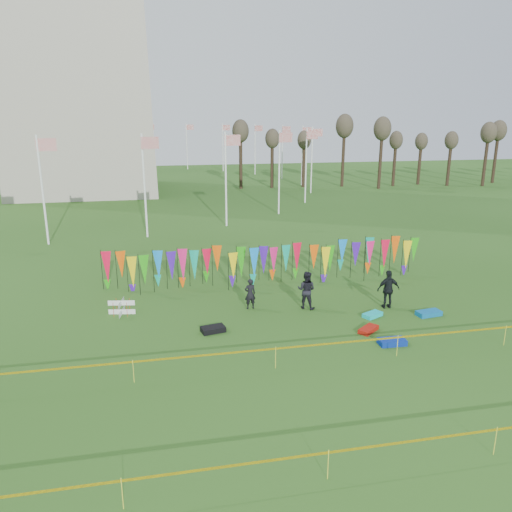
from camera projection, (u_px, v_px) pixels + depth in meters
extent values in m
plane|color=#254D15|center=(307.00, 343.00, 21.15)|extent=(160.00, 160.00, 0.00)
cylinder|color=white|center=(302.00, 156.00, 68.02)|extent=(0.16, 0.16, 8.00)
plane|color=#B41313|center=(307.00, 131.00, 67.23)|extent=(1.40, 0.00, 1.40)
cylinder|color=white|center=(282.00, 152.00, 74.67)|extent=(0.16, 0.16, 8.00)
plane|color=#B41313|center=(286.00, 129.00, 73.88)|extent=(1.40, 0.00, 1.40)
cylinder|color=white|center=(255.00, 149.00, 80.50)|extent=(0.16, 0.16, 8.00)
plane|color=#B41313|center=(259.00, 128.00, 79.71)|extent=(1.40, 0.00, 1.40)
cylinder|color=white|center=(223.00, 148.00, 85.11)|extent=(0.16, 0.16, 8.00)
plane|color=#B41313|center=(226.00, 128.00, 84.33)|extent=(1.40, 0.00, 1.40)
cylinder|color=white|center=(187.00, 146.00, 88.19)|extent=(0.16, 0.16, 8.00)
plane|color=#B41313|center=(190.00, 127.00, 87.41)|extent=(1.40, 0.00, 1.40)
cylinder|color=white|center=(148.00, 146.00, 89.53)|extent=(0.16, 0.16, 8.00)
plane|color=#B41313|center=(150.00, 127.00, 88.75)|extent=(1.40, 0.00, 1.40)
cylinder|color=white|center=(107.00, 146.00, 89.04)|extent=(0.16, 0.16, 8.00)
plane|color=#B41313|center=(109.00, 127.00, 88.26)|extent=(1.40, 0.00, 1.40)
cylinder|color=white|center=(63.00, 147.00, 86.75)|extent=(0.16, 0.16, 8.00)
plane|color=#B41313|center=(65.00, 127.00, 85.97)|extent=(1.40, 0.00, 1.40)
cylinder|color=white|center=(17.00, 148.00, 82.81)|extent=(0.16, 0.16, 8.00)
plane|color=#B41313|center=(19.00, 128.00, 82.03)|extent=(1.40, 0.00, 1.40)
cylinder|color=white|center=(43.00, 191.00, 36.24)|extent=(0.16, 0.16, 8.00)
plane|color=#B41313|center=(46.00, 145.00, 35.45)|extent=(1.40, 0.00, 1.40)
cylinder|color=white|center=(145.00, 187.00, 38.53)|extent=(0.16, 0.16, 8.00)
plane|color=#B41313|center=(150.00, 143.00, 37.74)|extent=(1.40, 0.00, 1.40)
cylinder|color=white|center=(226.00, 180.00, 42.46)|extent=(0.16, 0.16, 8.00)
plane|color=#B41313|center=(232.00, 140.00, 41.68)|extent=(1.40, 0.00, 1.40)
cylinder|color=white|center=(279.00, 173.00, 47.77)|extent=(0.16, 0.16, 8.00)
plane|color=#B41313|center=(286.00, 137.00, 46.99)|extent=(1.40, 0.00, 1.40)
cylinder|color=white|center=(306.00, 166.00, 54.09)|extent=(0.16, 0.16, 8.00)
plane|color=#B41313|center=(312.00, 135.00, 53.31)|extent=(1.40, 0.00, 1.40)
cylinder|color=white|center=(312.00, 160.00, 61.00)|extent=(0.16, 0.16, 8.00)
plane|color=#B41313|center=(317.00, 133.00, 60.22)|extent=(1.40, 0.00, 1.40)
cylinder|color=black|center=(102.00, 274.00, 26.70)|extent=(0.03, 0.03, 2.21)
cone|color=red|center=(107.00, 270.00, 26.69)|extent=(0.64, 0.64, 1.60)
cylinder|color=black|center=(115.00, 273.00, 26.83)|extent=(0.03, 0.03, 2.21)
cone|color=#FF5608|center=(120.00, 269.00, 26.82)|extent=(0.64, 0.64, 1.60)
cylinder|color=black|center=(128.00, 273.00, 26.96)|extent=(0.03, 0.03, 2.21)
cone|color=yellow|center=(133.00, 268.00, 26.95)|extent=(0.64, 0.64, 1.60)
cylinder|color=black|center=(140.00, 272.00, 27.09)|extent=(0.03, 0.03, 2.21)
cone|color=#26A913|center=(145.00, 268.00, 27.08)|extent=(0.64, 0.64, 1.60)
cylinder|color=black|center=(153.00, 271.00, 27.21)|extent=(0.03, 0.03, 2.21)
cone|color=#0E83F5|center=(158.00, 267.00, 27.21)|extent=(0.64, 0.64, 1.60)
cylinder|color=black|center=(165.00, 271.00, 27.34)|extent=(0.03, 0.03, 2.21)
cone|color=#4614B3|center=(170.00, 266.00, 27.33)|extent=(0.64, 0.64, 1.60)
cylinder|color=black|center=(177.00, 270.00, 27.47)|extent=(0.03, 0.03, 2.21)
cone|color=#EF1A71|center=(182.00, 266.00, 27.46)|extent=(0.64, 0.64, 1.60)
cylinder|color=black|center=(190.00, 269.00, 27.60)|extent=(0.03, 0.03, 2.21)
cone|color=#0BA584|center=(195.00, 265.00, 27.59)|extent=(0.64, 0.64, 1.60)
cylinder|color=black|center=(202.00, 268.00, 27.73)|extent=(0.03, 0.03, 2.21)
cone|color=red|center=(207.00, 264.00, 27.72)|extent=(0.64, 0.64, 1.60)
cylinder|color=black|center=(214.00, 268.00, 27.85)|extent=(0.03, 0.03, 2.21)
cone|color=#FF5608|center=(218.00, 263.00, 27.85)|extent=(0.64, 0.64, 1.60)
cylinder|color=black|center=(225.00, 267.00, 27.98)|extent=(0.03, 0.03, 2.21)
cone|color=yellow|center=(230.00, 263.00, 27.97)|extent=(0.64, 0.64, 1.60)
cylinder|color=black|center=(237.00, 266.00, 28.11)|extent=(0.03, 0.03, 2.21)
cone|color=#26A913|center=(242.00, 262.00, 28.10)|extent=(0.64, 0.64, 1.60)
cylinder|color=black|center=(249.00, 266.00, 28.24)|extent=(0.03, 0.03, 2.21)
cone|color=#0E83F5|center=(254.00, 261.00, 28.23)|extent=(0.64, 0.64, 1.60)
cylinder|color=black|center=(260.00, 265.00, 28.37)|extent=(0.03, 0.03, 2.21)
cone|color=#4614B3|center=(265.00, 261.00, 28.36)|extent=(0.64, 0.64, 1.60)
cylinder|color=black|center=(272.00, 264.00, 28.49)|extent=(0.03, 0.03, 2.21)
cone|color=#EF1A71|center=(276.00, 260.00, 28.49)|extent=(0.64, 0.64, 1.60)
cylinder|color=black|center=(283.00, 264.00, 28.62)|extent=(0.03, 0.03, 2.21)
cone|color=#0BA584|center=(288.00, 260.00, 28.61)|extent=(0.64, 0.64, 1.60)
cylinder|color=black|center=(294.00, 263.00, 28.75)|extent=(0.03, 0.03, 2.21)
cone|color=red|center=(299.00, 259.00, 28.74)|extent=(0.64, 0.64, 1.60)
cylinder|color=black|center=(305.00, 262.00, 28.88)|extent=(0.03, 0.03, 2.21)
cone|color=#FF5608|center=(310.00, 258.00, 28.87)|extent=(0.64, 0.64, 1.60)
cylinder|color=black|center=(316.00, 262.00, 29.01)|extent=(0.03, 0.03, 2.21)
cone|color=yellow|center=(321.00, 258.00, 29.00)|extent=(0.64, 0.64, 1.60)
cylinder|color=black|center=(327.00, 261.00, 29.13)|extent=(0.03, 0.03, 2.21)
cone|color=#26A913|center=(332.00, 257.00, 29.13)|extent=(0.64, 0.64, 1.60)
cylinder|color=black|center=(338.00, 260.00, 29.26)|extent=(0.03, 0.03, 2.21)
cone|color=#0E83F5|center=(343.00, 256.00, 29.25)|extent=(0.64, 0.64, 1.60)
cylinder|color=black|center=(349.00, 260.00, 29.39)|extent=(0.03, 0.03, 2.21)
cone|color=#4614B3|center=(353.00, 256.00, 29.38)|extent=(0.64, 0.64, 1.60)
cylinder|color=black|center=(359.00, 259.00, 29.52)|extent=(0.03, 0.03, 2.21)
cone|color=#EF1A71|center=(364.00, 255.00, 29.51)|extent=(0.64, 0.64, 1.60)
cylinder|color=black|center=(370.00, 258.00, 29.65)|extent=(0.03, 0.03, 2.21)
cone|color=#0BA584|center=(374.00, 255.00, 29.64)|extent=(0.64, 0.64, 1.60)
cylinder|color=black|center=(380.00, 258.00, 29.77)|extent=(0.03, 0.03, 2.21)
cone|color=red|center=(385.00, 254.00, 29.77)|extent=(0.64, 0.64, 1.60)
cylinder|color=black|center=(390.00, 257.00, 29.90)|extent=(0.03, 0.03, 2.21)
cone|color=#FF5608|center=(395.00, 253.00, 29.89)|extent=(0.64, 0.64, 1.60)
cylinder|color=black|center=(401.00, 257.00, 30.03)|extent=(0.03, 0.03, 2.21)
cone|color=yellow|center=(405.00, 253.00, 30.02)|extent=(0.64, 0.64, 1.60)
cylinder|color=black|center=(411.00, 256.00, 30.16)|extent=(0.03, 0.03, 2.21)
cone|color=#26A913|center=(415.00, 252.00, 30.15)|extent=(0.64, 0.64, 1.60)
cube|color=yellow|center=(322.00, 344.00, 19.18)|extent=(26.00, 0.01, 0.08)
cylinder|color=yellow|center=(136.00, 371.00, 17.93)|extent=(0.02, 0.02, 0.90)
cylinder|color=yellow|center=(271.00, 358.00, 18.89)|extent=(0.02, 0.02, 0.90)
cylinder|color=yellow|center=(393.00, 346.00, 19.85)|extent=(0.02, 0.02, 0.90)
cylinder|color=yellow|center=(504.00, 336.00, 20.81)|extent=(0.02, 0.02, 0.90)
cube|color=yellow|center=(396.00, 443.00, 13.39)|extent=(26.00, 0.01, 0.08)
cylinder|color=yellow|center=(129.00, 493.00, 12.15)|extent=(0.02, 0.02, 0.90)
cylinder|color=yellow|center=(325.00, 465.00, 13.11)|extent=(0.02, 0.02, 0.90)
cylinder|color=yellow|center=(493.00, 441.00, 14.07)|extent=(0.02, 0.02, 0.90)
cylinder|color=#35271A|center=(250.00, 166.00, 62.92)|extent=(0.44, 0.44, 6.40)
ellipsoid|color=#443B2D|center=(250.00, 138.00, 62.01)|extent=(1.92, 1.92, 2.56)
cylinder|color=#35271A|center=(281.00, 165.00, 63.69)|extent=(0.44, 0.44, 6.40)
ellipsoid|color=#443B2D|center=(281.00, 138.00, 62.78)|extent=(1.92, 1.92, 2.56)
cylinder|color=#35271A|center=(311.00, 164.00, 64.46)|extent=(0.44, 0.44, 6.40)
ellipsoid|color=#443B2D|center=(312.00, 138.00, 63.55)|extent=(1.92, 1.92, 2.56)
cylinder|color=#35271A|center=(340.00, 164.00, 65.23)|extent=(0.44, 0.44, 6.40)
ellipsoid|color=#443B2D|center=(341.00, 137.00, 64.32)|extent=(1.92, 1.92, 2.56)
cylinder|color=#35271A|center=(369.00, 163.00, 66.00)|extent=(0.44, 0.44, 6.40)
ellipsoid|color=#443B2D|center=(370.00, 137.00, 65.08)|extent=(1.92, 1.92, 2.56)
cylinder|color=#35271A|center=(397.00, 163.00, 66.77)|extent=(0.44, 0.44, 6.40)
ellipsoid|color=#443B2D|center=(399.00, 137.00, 65.85)|extent=(1.92, 1.92, 2.56)
cylinder|color=#35271A|center=(424.00, 162.00, 67.53)|extent=(0.44, 0.44, 6.40)
ellipsoid|color=#443B2D|center=(426.00, 137.00, 66.62)|extent=(1.92, 1.92, 2.56)
cylinder|color=#35271A|center=(451.00, 162.00, 68.30)|extent=(0.44, 0.44, 6.40)
ellipsoid|color=#443B2D|center=(453.00, 136.00, 67.39)|extent=(1.92, 1.92, 2.56)
cylinder|color=#35271A|center=(477.00, 161.00, 69.07)|extent=(0.44, 0.44, 6.40)
ellipsoid|color=#443B2D|center=(480.00, 136.00, 68.16)|extent=(1.92, 1.92, 2.56)
cylinder|color=#35271A|center=(502.00, 161.00, 69.84)|extent=(0.44, 0.44, 6.40)
ellipsoid|color=#443B2D|center=(505.00, 136.00, 68.92)|extent=(1.92, 1.92, 2.56)
cylinder|color=red|center=(114.00, 310.00, 23.74)|extent=(0.02, 0.02, 0.73)
cylinder|color=red|center=(128.00, 309.00, 23.86)|extent=(0.02, 0.02, 0.73)
cylinder|color=red|center=(115.00, 305.00, 24.34)|extent=(0.02, 0.02, 0.73)
cylinder|color=red|center=(129.00, 305.00, 24.46)|extent=(0.02, 0.02, 0.73)
imported|color=black|center=(250.00, 294.00, 24.72)|extent=(0.61, 0.47, 1.56)
imported|color=black|center=(306.00, 290.00, 24.74)|extent=(1.10, 0.99, 1.92)
imported|color=black|center=(388.00, 289.00, 24.78)|extent=(1.18, 0.71, 1.96)
cube|color=#0ECFD4|center=(373.00, 315.00, 23.90)|extent=(1.10, 0.87, 0.20)
cube|color=#092CA1|center=(392.00, 342.00, 21.00)|extent=(1.15, 0.62, 0.24)
cube|color=#B4170C|center=(368.00, 329.00, 22.26)|extent=(1.14, 1.05, 0.20)
cube|color=black|center=(213.00, 329.00, 22.23)|extent=(1.15, 0.81, 0.24)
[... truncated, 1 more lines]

